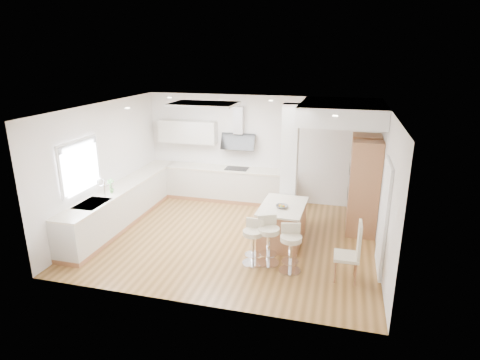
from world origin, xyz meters
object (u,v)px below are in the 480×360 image
(peninsula, at_px, (282,223))
(bar_stool_c, at_px, (291,246))
(bar_stool_a, at_px, (253,240))
(dining_chair, at_px, (353,250))
(bar_stool_b, at_px, (268,238))

(peninsula, xyz_separation_m, bar_stool_c, (0.33, -1.17, 0.09))
(bar_stool_a, bearing_deg, bar_stool_c, -4.90)
(peninsula, height_order, dining_chair, dining_chair)
(peninsula, relative_size, bar_stool_c, 1.53)
(bar_stool_b, bearing_deg, dining_chair, -32.87)
(bar_stool_b, xyz_separation_m, dining_chair, (1.52, -0.21, 0.06))
(peninsula, xyz_separation_m, bar_stool_b, (-0.11, -0.99, 0.11))
(peninsula, xyz_separation_m, bar_stool_a, (-0.38, -1.07, 0.08))
(peninsula, bearing_deg, bar_stool_b, -94.48)
(bar_stool_a, xyz_separation_m, dining_chair, (1.79, -0.13, 0.09))
(bar_stool_c, height_order, dining_chair, dining_chair)
(bar_stool_a, height_order, dining_chair, dining_chair)
(peninsula, xyz_separation_m, dining_chair, (1.41, -1.20, 0.17))
(bar_stool_a, distance_m, bar_stool_b, 0.29)
(peninsula, distance_m, bar_stool_a, 1.14)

